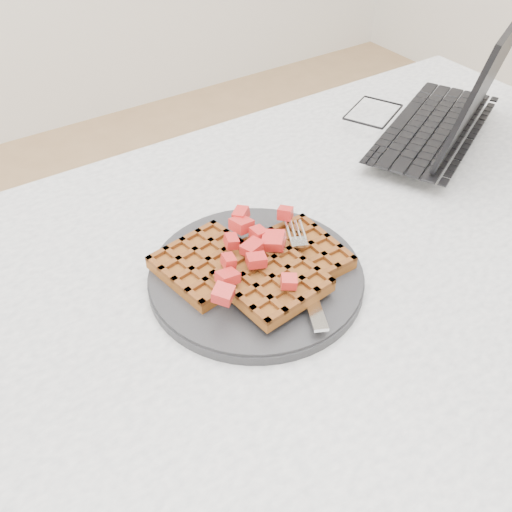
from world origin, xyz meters
name	(u,v)px	position (x,y,z in m)	size (l,w,h in m)	color
table	(340,320)	(0.00, 0.00, 0.64)	(1.20, 0.80, 0.75)	silver
plate	(256,276)	(-0.12, 0.03, 0.76)	(0.26, 0.26, 0.02)	#242426
waffles	(258,266)	(-0.12, 0.03, 0.78)	(0.21, 0.19, 0.03)	brown
strawberry_pile	(256,247)	(-0.12, 0.03, 0.80)	(0.15, 0.15, 0.02)	#A30507
fork	(303,272)	(-0.08, -0.01, 0.77)	(0.02, 0.18, 0.02)	silver
laptop	(421,116)	(0.30, 0.18, 0.79)	(0.39, 0.35, 0.22)	black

